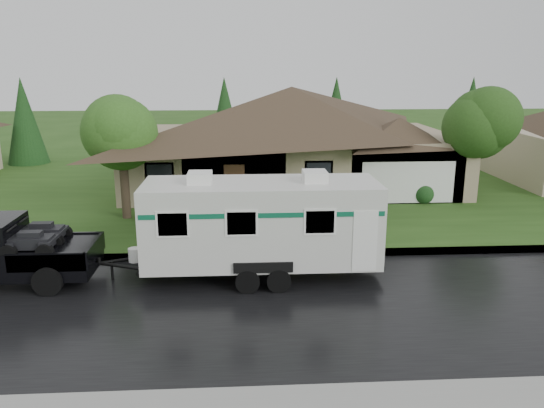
{
  "coord_description": "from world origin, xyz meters",
  "views": [
    {
      "loc": [
        -0.91,
        -16.33,
        6.89
      ],
      "look_at": [
        0.18,
        2.0,
        2.08
      ],
      "focal_mm": 35.0,
      "sensor_mm": 36.0,
      "label": 1
    }
  ],
  "objects": [
    {
      "name": "tree_left_green",
      "position": [
        -6.15,
        7.32,
        4.06
      ],
      "size": [
        3.41,
        3.41,
        5.64
      ],
      "color": "#382B1E",
      "rests_on": "lawn"
    },
    {
      "name": "travel_trailer",
      "position": [
        -0.27,
        0.31,
        1.91
      ],
      "size": [
        8.04,
        2.82,
        3.61
      ],
      "color": "silver",
      "rests_on": "ground"
    },
    {
      "name": "shrub_row",
      "position": [
        2.0,
        9.3,
        0.65
      ],
      "size": [
        13.6,
        1.0,
        1.0
      ],
      "color": "#143814",
      "rests_on": "lawn"
    },
    {
      "name": "lawn",
      "position": [
        0.0,
        15.0,
        0.07
      ],
      "size": [
        140.0,
        26.0,
        0.15
      ],
      "primitive_type": "cube",
      "color": "#274A17",
      "rests_on": "ground"
    },
    {
      "name": "ground",
      "position": [
        0.0,
        0.0,
        0.0
      ],
      "size": [
        140.0,
        140.0,
        0.0
      ],
      "primitive_type": "plane",
      "color": "#274A17",
      "rests_on": "ground"
    },
    {
      "name": "house_main",
      "position": [
        2.29,
        13.84,
        3.59
      ],
      "size": [
        19.44,
        10.8,
        6.9
      ],
      "color": "gray",
      "rests_on": "lawn"
    },
    {
      "name": "curb",
      "position": [
        0.0,
        2.25,
        0.07
      ],
      "size": [
        140.0,
        0.5,
        0.15
      ],
      "primitive_type": "cube",
      "color": "gray",
      "rests_on": "ground"
    },
    {
      "name": "tree_right_green",
      "position": [
        11.03,
        9.52,
        4.01
      ],
      "size": [
        3.37,
        3.37,
        5.57
      ],
      "color": "#382B1E",
      "rests_on": "lawn"
    },
    {
      "name": "road",
      "position": [
        0.0,
        -2.0,
        0.01
      ],
      "size": [
        140.0,
        8.0,
        0.01
      ],
      "primitive_type": "cube",
      "color": "black",
      "rests_on": "ground"
    }
  ]
}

